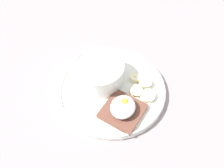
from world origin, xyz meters
TOP-DOWN VIEW (x-y plane):
  - ground_plane at (0.00, 0.00)cm, footprint 120.00×120.00cm
  - plate at (0.00, 0.00)cm, footprint 26.42×26.42cm
  - oatmeal_bowl at (1.40, 3.98)cm, footprint 12.15×12.15cm
  - toast_slice at (-4.96, -5.00)cm, footprint 9.79×9.79cm
  - poached_egg at (-4.89, -5.00)cm, footprint 6.14×5.56cm
  - banana_slice_front at (1.41, -5.79)cm, footprint 4.37×4.38cm
  - banana_slice_left at (5.02, -3.95)cm, footprint 3.52×3.48cm
  - banana_slice_back at (4.64, -6.89)cm, footprint 4.58×4.59cm
  - banana_slice_right at (1.42, -8.71)cm, footprint 4.69×4.74cm

SIDE VIEW (x-z plane):
  - ground_plane at x=0.00cm, z-range 0.00..2.00cm
  - plate at x=0.00cm, z-range 2.00..3.60cm
  - banana_slice_right at x=1.42cm, z-range 2.89..4.21cm
  - toast_slice at x=-4.96cm, z-range 3.07..4.13cm
  - banana_slice_left at x=5.02cm, z-range 2.96..4.28cm
  - banana_slice_back at x=4.64cm, z-range 2.96..4.35cm
  - banana_slice_front at x=1.41cm, z-range 2.87..4.68cm
  - poached_egg at x=-4.89cm, z-range 3.88..6.93cm
  - oatmeal_bowl at x=1.40cm, z-range 3.00..8.76cm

